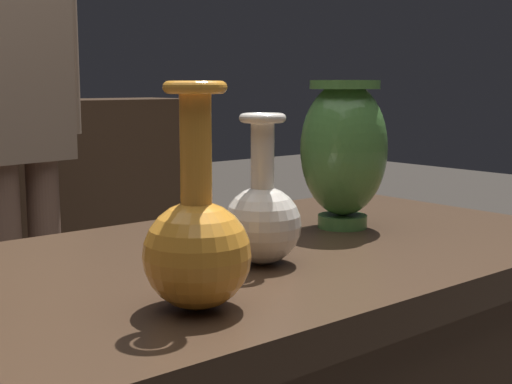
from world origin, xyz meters
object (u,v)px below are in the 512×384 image
at_px(shelf_vase_right, 14,85).
at_px(visitor_center_back, 19,114).
at_px(vase_left_accent, 197,241).
at_px(vase_tall_behind, 344,149).
at_px(vase_centerpiece, 262,216).

height_order(shelf_vase_right, visitor_center_back, visitor_center_back).
xyz_separation_m(vase_left_accent, shelf_vase_right, (0.75, 2.44, 0.17)).
distance_m(vase_left_accent, visitor_center_back, 1.71).
distance_m(vase_tall_behind, visitor_center_back, 1.43).
xyz_separation_m(vase_left_accent, visitor_center_back, (0.45, 1.65, 0.08)).
distance_m(vase_centerpiece, shelf_vase_right, 2.40).
bearing_deg(visitor_center_back, vase_tall_behind, 81.98).
xyz_separation_m(vase_centerpiece, shelf_vase_right, (0.55, 2.33, 0.18)).
height_order(vase_left_accent, shelf_vase_right, shelf_vase_right).
relative_size(vase_left_accent, shelf_vase_right, 2.23).
height_order(vase_centerpiece, vase_left_accent, vase_left_accent).
bearing_deg(shelf_vase_right, vase_tall_behind, -96.94).
distance_m(vase_centerpiece, vase_tall_behind, 0.31).
height_order(vase_left_accent, visitor_center_back, visitor_center_back).
relative_size(vase_tall_behind, shelf_vase_right, 2.26).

